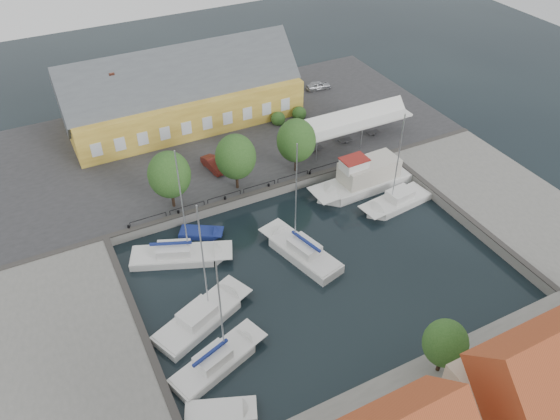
% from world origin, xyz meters
% --- Properties ---
extents(ground, '(140.00, 140.00, 0.00)m').
position_xyz_m(ground, '(0.00, 0.00, 0.00)').
color(ground, black).
rests_on(ground, ground).
extents(north_quay, '(56.00, 26.00, 1.00)m').
position_xyz_m(north_quay, '(0.00, 23.00, 0.50)').
color(north_quay, '#2D2D30').
rests_on(north_quay, ground).
extents(west_quay, '(12.00, 24.00, 1.00)m').
position_xyz_m(west_quay, '(-22.00, -2.00, 0.50)').
color(west_quay, slate).
rests_on(west_quay, ground).
extents(east_quay, '(12.00, 24.00, 1.00)m').
position_xyz_m(east_quay, '(22.00, -2.00, 0.50)').
color(east_quay, slate).
rests_on(east_quay, ground).
extents(quay_edge_fittings, '(56.00, 24.72, 0.40)m').
position_xyz_m(quay_edge_fittings, '(0.02, 4.75, 1.06)').
color(quay_edge_fittings, '#383533').
rests_on(quay_edge_fittings, north_quay).
extents(warehouse, '(28.56, 14.00, 9.55)m').
position_xyz_m(warehouse, '(-2.60, 28.36, 4.43)').
color(warehouse, '#B98C2D').
rests_on(warehouse, north_quay).
extents(tent_canopy, '(14.00, 4.00, 2.83)m').
position_xyz_m(tent_canopy, '(14.00, 14.50, 3.68)').
color(tent_canopy, silver).
rests_on(tent_canopy, north_quay).
extents(quay_trees, '(18.20, 4.20, 6.30)m').
position_xyz_m(quay_trees, '(-2.00, 12.00, 4.88)').
color(quay_trees, black).
rests_on(quay_trees, north_quay).
extents(car_silver, '(3.67, 1.80, 1.20)m').
position_xyz_m(car_silver, '(17.33, 28.25, 1.60)').
color(car_silver, '#A8AAB0').
rests_on(car_silver, north_quay).
extents(car_red, '(1.88, 3.91, 1.24)m').
position_xyz_m(car_red, '(-2.92, 16.40, 1.62)').
color(car_red, maroon).
rests_on(car_red, north_quay).
extents(center_sailboat, '(4.85, 9.31, 12.41)m').
position_xyz_m(center_sailboat, '(-0.49, 0.64, 0.36)').
color(center_sailboat, white).
rests_on(center_sailboat, ground).
extents(trawler, '(11.74, 3.76, 5.00)m').
position_xyz_m(trawler, '(10.73, 7.09, 1.02)').
color(trawler, white).
rests_on(trawler, ground).
extents(east_boat_a, '(8.33, 3.60, 11.49)m').
position_xyz_m(east_boat_a, '(12.12, 2.96, 0.26)').
color(east_boat_a, white).
rests_on(east_boat_a, ground).
extents(west_boat_a, '(9.63, 6.01, 12.37)m').
position_xyz_m(west_boat_a, '(-10.80, 5.45, 0.27)').
color(west_boat_a, white).
rests_on(west_boat_a, ground).
extents(west_boat_c, '(9.36, 6.19, 12.13)m').
position_xyz_m(west_boat_c, '(-11.57, -2.48, 0.26)').
color(west_boat_c, white).
rests_on(west_boat_c, ground).
extents(west_boat_d, '(8.42, 4.96, 10.97)m').
position_xyz_m(west_boat_d, '(-12.02, -7.05, 0.27)').
color(west_boat_d, white).
rests_on(west_boat_d, ground).
extents(launch_sw, '(5.36, 3.64, 0.98)m').
position_xyz_m(launch_sw, '(-13.43, -10.98, 0.09)').
color(launch_sw, white).
rests_on(launch_sw, ground).
extents(launch_nw, '(4.48, 3.65, 0.88)m').
position_xyz_m(launch_nw, '(-7.82, 7.77, 0.09)').
color(launch_nw, navy).
rests_on(launch_nw, ground).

